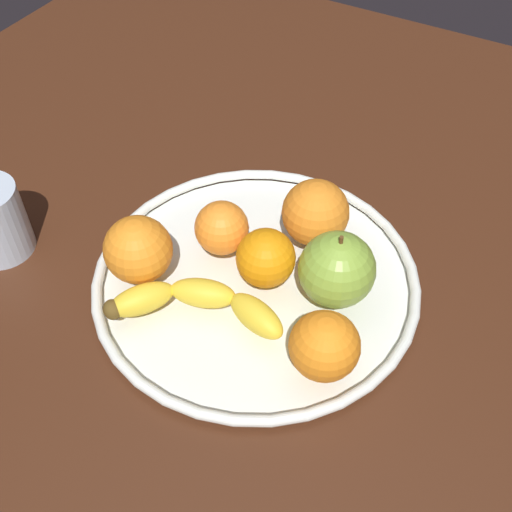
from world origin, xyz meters
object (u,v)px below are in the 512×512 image
at_px(orange_front_right, 138,250).
at_px(orange_back_right, 315,213).
at_px(apple, 337,270).
at_px(orange_back_left, 222,228).
at_px(orange_front_left, 266,257).
at_px(orange_center, 324,346).
at_px(banana, 196,303).
at_px(fruit_bowl, 256,279).

bearing_deg(orange_front_right, orange_back_right, -134.60).
relative_size(apple, orange_back_left, 1.45).
bearing_deg(orange_front_left, orange_center, 144.28).
bearing_deg(orange_front_left, apple, -169.42).
relative_size(apple, orange_back_right, 1.16).
xyz_separation_m(orange_back_right, orange_center, (-0.09, 0.16, -0.00)).
bearing_deg(orange_center, banana, 1.59).
height_order(fruit_bowl, banana, banana).
relative_size(orange_back_right, orange_center, 1.11).
bearing_deg(orange_back_left, orange_back_right, -141.86).
height_order(orange_back_left, orange_front_right, orange_front_right).
height_order(fruit_bowl, orange_front_right, orange_front_right).
bearing_deg(orange_front_right, fruit_bowl, -151.52).
distance_m(apple, orange_front_left, 0.08).
height_order(fruit_bowl, orange_center, orange_center).
bearing_deg(orange_center, fruit_bowl, -32.42).
xyz_separation_m(orange_back_left, orange_front_left, (-0.07, 0.02, 0.00)).
xyz_separation_m(fruit_bowl, banana, (0.03, 0.08, 0.02)).
bearing_deg(orange_center, orange_front_left, -35.72).
bearing_deg(fruit_bowl, apple, -170.11).
height_order(banana, orange_front_right, orange_front_right).
height_order(fruit_bowl, orange_back_right, orange_back_right).
bearing_deg(apple, orange_center, 107.37).
distance_m(orange_back_right, orange_front_left, 0.09).
relative_size(fruit_bowl, banana, 1.96).
height_order(banana, orange_back_left, orange_back_left).
relative_size(apple, orange_front_right, 1.19).
bearing_deg(orange_center, orange_back_right, -61.58).
height_order(orange_back_left, orange_center, orange_center).
height_order(apple, orange_center, apple).
xyz_separation_m(fruit_bowl, orange_front_left, (-0.01, -0.00, 0.04)).
bearing_deg(orange_back_left, orange_center, 151.87).
xyz_separation_m(apple, orange_back_left, (0.14, -0.00, -0.01)).
xyz_separation_m(orange_center, orange_front_right, (0.23, -0.01, 0.00)).
bearing_deg(orange_back_right, orange_center, 118.42).
bearing_deg(orange_front_right, orange_back_left, -126.53).
bearing_deg(orange_front_right, apple, -159.18).
xyz_separation_m(banana, orange_back_right, (-0.06, -0.16, 0.02)).
relative_size(fruit_bowl, orange_front_left, 5.62).
xyz_separation_m(orange_back_right, orange_front_left, (0.02, 0.08, -0.01)).
bearing_deg(orange_back_left, fruit_bowl, 162.27).
xyz_separation_m(orange_back_left, orange_front_right, (0.06, 0.08, 0.01)).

